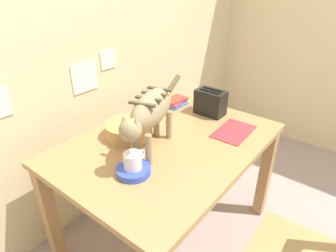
{
  "coord_description": "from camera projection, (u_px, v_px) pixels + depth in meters",
  "views": [
    {
      "loc": [
        -1.1,
        0.31,
        1.62
      ],
      "look_at": [
        0.02,
        1.2,
        0.85
      ],
      "focal_mm": 30.7,
      "sensor_mm": 36.0,
      "label": 1
    }
  ],
  "objects": [
    {
      "name": "saucer_bowl",
      "position": [
        133.0,
        171.0,
        1.4
      ],
      "size": [
        0.17,
        0.17,
        0.03
      ],
      "primitive_type": "cylinder",
      "color": "#344DB9",
      "rests_on": "dining_table"
    },
    {
      "name": "dining_table",
      "position": [
        168.0,
        154.0,
        1.72
      ],
      "size": [
        1.28,
        0.93,
        0.75
      ],
      "color": "#AE814E",
      "rests_on": "ground_plane"
    },
    {
      "name": "wall_rear",
      "position": [
        82.0,
        40.0,
        1.79
      ],
      "size": [
        4.37,
        0.11,
        2.5
      ],
      "color": "beige",
      "rests_on": "ground_plane"
    },
    {
      "name": "toaster",
      "position": [
        210.0,
        102.0,
        1.96
      ],
      "size": [
        0.12,
        0.2,
        0.18
      ],
      "color": "black",
      "rests_on": "dining_table"
    },
    {
      "name": "cat",
      "position": [
        151.0,
        111.0,
        1.48
      ],
      "size": [
        0.68,
        0.27,
        0.34
      ],
      "rotation": [
        0.0,
        0.0,
        1.88
      ],
      "color": "#96855C",
      "rests_on": "dining_table"
    },
    {
      "name": "coffee_mug",
      "position": [
        133.0,
        160.0,
        1.37
      ],
      "size": [
        0.13,
        0.09,
        0.08
      ],
      "color": "white",
      "rests_on": "saucer_bowl"
    },
    {
      "name": "magazine",
      "position": [
        234.0,
        131.0,
        1.77
      ],
      "size": [
        0.3,
        0.2,
        0.01
      ],
      "primitive_type": "cube",
      "rotation": [
        0.0,
        0.0,
        0.04
      ],
      "color": "red",
      "rests_on": "dining_table"
    },
    {
      "name": "book_stack",
      "position": [
        176.0,
        102.0,
        2.12
      ],
      "size": [
        0.18,
        0.13,
        0.05
      ],
      "color": "#3E83CB",
      "rests_on": "dining_table"
    },
    {
      "name": "wicker_basket",
      "position": [
        129.0,
        129.0,
        1.71
      ],
      "size": [
        0.28,
        0.28,
        0.09
      ],
      "color": "tan",
      "rests_on": "dining_table"
    }
  ]
}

